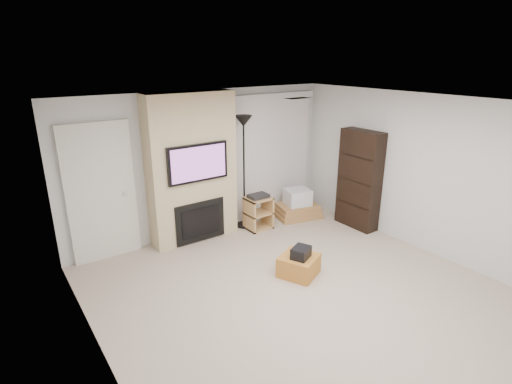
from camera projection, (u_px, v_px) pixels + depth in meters
floor at (308, 298)px, 5.26m from camera, size 5.00×5.50×0.00m
ceiling at (318, 106)px, 4.45m from camera, size 5.00×5.50×0.00m
wall_back at (205, 163)px, 6.98m from camera, size 5.00×0.00×2.50m
wall_left at (102, 272)px, 3.49m from camera, size 0.00×5.50×2.50m
wall_right at (431, 176)px, 6.22m from camera, size 0.00×5.50×2.50m
hvac_vent at (298, 98)px, 5.28m from camera, size 0.35×0.18×0.01m
ottoman at (299, 265)px, 5.79m from camera, size 0.66×0.66×0.30m
black_bag at (301, 253)px, 5.67m from camera, size 0.35×0.32×0.16m
fireplace_wall at (192, 170)px, 6.63m from camera, size 1.50×0.47×2.50m
entry_door at (101, 194)px, 6.03m from camera, size 1.02×0.11×2.14m
vertical_blinds at (270, 152)px, 7.69m from camera, size 1.98×0.10×2.37m
floor_lamp at (244, 141)px, 6.97m from camera, size 0.31×0.31×2.06m
av_stand at (258, 211)px, 7.29m from camera, size 0.45×0.38×0.66m
box_stack at (297, 206)px, 7.86m from camera, size 0.97×0.82×0.56m
bookshelf at (359, 180)px, 7.22m from camera, size 0.30×0.80×1.80m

